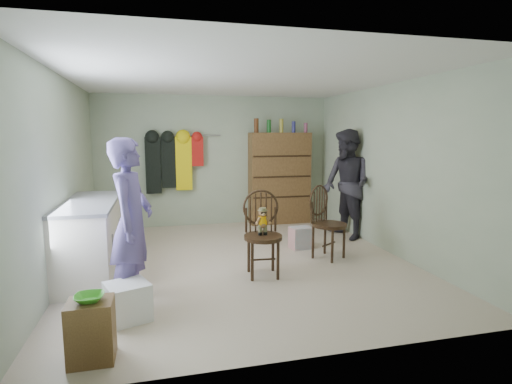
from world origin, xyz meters
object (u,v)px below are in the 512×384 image
object	(u,v)px
counter	(91,238)
dresser	(279,178)
chair_far	(326,219)
chair_front	(262,229)

from	to	relation	value
counter	dresser	distance (m)	3.96
chair_far	counter	bearing A→B (deg)	145.23
chair_front	dresser	distance (m)	3.06
counter	chair_front	world-z (taller)	chair_front
chair_front	dresser	bearing A→B (deg)	74.20
chair_front	counter	bearing A→B (deg)	170.85
chair_far	dresser	distance (m)	2.40
counter	dresser	xyz separation A→B (m)	(3.20, 2.30, 0.44)
counter	dresser	bearing A→B (deg)	35.70
chair_far	dresser	world-z (taller)	dresser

